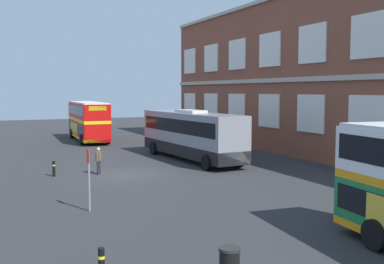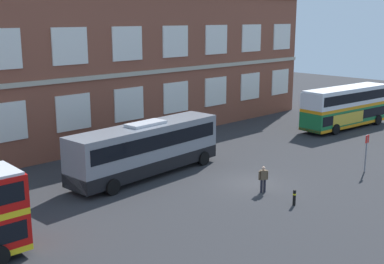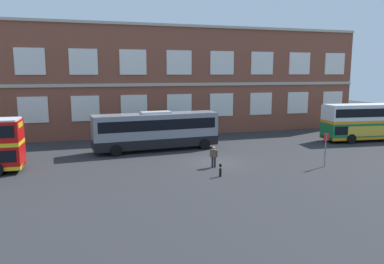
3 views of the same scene
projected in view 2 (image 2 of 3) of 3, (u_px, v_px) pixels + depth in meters
name	position (u px, v px, depth m)	size (l,w,h in m)	color
ground_plane	(229.00, 177.00, 34.36)	(120.00, 120.00, 0.00)	#2B2B2D
brick_terminal_building	(101.00, 68.00, 44.47)	(48.39, 8.19, 13.02)	brown
double_decker_middle	(346.00, 107.00, 49.19)	(11.20, 3.67, 4.07)	#197038
touring_coach	(146.00, 149.00, 34.27)	(12.15, 3.52, 3.80)	gray
waiting_passenger	(263.00, 178.00, 31.15)	(0.59, 0.44, 1.70)	black
bus_stand_flag	(366.00, 150.00, 35.13)	(0.44, 0.10, 2.70)	slate
safety_bollard_east	(294.00, 197.00, 29.07)	(0.19, 0.19, 0.95)	black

